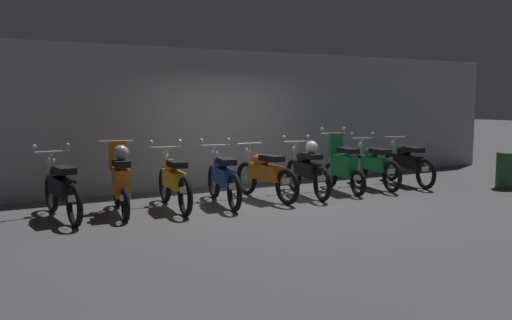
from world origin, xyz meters
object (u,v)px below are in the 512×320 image
(motorbike_slot_1, at_px, (120,180))
(motorbike_slot_8, at_px, (407,162))
(motorbike_slot_4, at_px, (265,173))
(motorbike_slot_3, at_px, (223,177))
(motorbike_slot_0, at_px, (61,188))
(trash_bin, at_px, (507,170))
(motorbike_slot_2, at_px, (174,180))
(motorbike_slot_5, at_px, (307,169))
(motorbike_slot_7, at_px, (374,164))
(motorbike_slot_6, at_px, (343,166))

(motorbike_slot_1, height_order, motorbike_slot_8, motorbike_slot_1)
(motorbike_slot_4, bearing_deg, motorbike_slot_3, -176.22)
(motorbike_slot_0, xyz_separation_m, motorbike_slot_4, (3.62, -0.07, -0.00))
(motorbike_slot_3, distance_m, trash_bin, 6.18)
(motorbike_slot_2, bearing_deg, motorbike_slot_1, 178.04)
(motorbike_slot_4, xyz_separation_m, motorbike_slot_8, (3.62, 0.02, 0.00))
(motorbike_slot_1, xyz_separation_m, motorbike_slot_3, (1.81, -0.08, -0.07))
(motorbike_slot_3, distance_m, motorbike_slot_5, 1.81)
(motorbike_slot_7, relative_size, trash_bin, 2.57)
(motorbike_slot_2, height_order, motorbike_slot_4, motorbike_slot_2)
(motorbike_slot_3, bearing_deg, motorbike_slot_6, 0.99)
(motorbike_slot_0, relative_size, motorbike_slot_2, 1.00)
(motorbike_slot_0, distance_m, motorbike_slot_7, 6.33)
(motorbike_slot_6, relative_size, motorbike_slot_7, 0.86)
(motorbike_slot_3, distance_m, motorbike_slot_8, 4.52)
(motorbike_slot_7, height_order, motorbike_slot_8, motorbike_slot_7)
(motorbike_slot_6, height_order, motorbike_slot_7, motorbike_slot_6)
(motorbike_slot_0, distance_m, trash_bin, 8.88)
(motorbike_slot_5, height_order, trash_bin, motorbike_slot_5)
(motorbike_slot_3, bearing_deg, motorbike_slot_1, 177.53)
(motorbike_slot_4, relative_size, motorbike_slot_6, 1.17)
(motorbike_slot_1, relative_size, motorbike_slot_3, 0.86)
(motorbike_slot_2, distance_m, motorbike_slot_4, 1.80)
(motorbike_slot_4, bearing_deg, trash_bin, -14.69)
(motorbike_slot_7, distance_m, trash_bin, 2.81)
(motorbike_slot_6, bearing_deg, motorbike_slot_2, -180.00)
(motorbike_slot_8, bearing_deg, motorbike_slot_1, -179.99)
(motorbike_slot_6, relative_size, motorbike_slot_8, 0.87)
(trash_bin, bearing_deg, motorbike_slot_0, 170.78)
(motorbike_slot_1, bearing_deg, motorbike_slot_4, -0.39)
(motorbike_slot_5, relative_size, motorbike_slot_6, 1.16)
(motorbike_slot_1, distance_m, trash_bin, 7.97)
(motorbike_slot_0, relative_size, trash_bin, 2.59)
(motorbike_slot_2, distance_m, motorbike_slot_8, 5.43)
(motorbike_slot_3, bearing_deg, motorbike_slot_5, 0.04)
(motorbike_slot_1, bearing_deg, motorbike_slot_7, 0.50)
(motorbike_slot_5, bearing_deg, motorbike_slot_2, 179.03)
(motorbike_slot_2, bearing_deg, motorbike_slot_6, 0.00)
(motorbike_slot_6, xyz_separation_m, motorbike_slot_7, (0.90, 0.08, -0.04))
(motorbike_slot_1, distance_m, motorbike_slot_2, 0.91)
(motorbike_slot_6, bearing_deg, trash_bin, -21.88)
(motorbike_slot_3, height_order, motorbike_slot_8, motorbike_slot_3)
(motorbike_slot_6, bearing_deg, motorbike_slot_1, 179.61)
(motorbike_slot_1, xyz_separation_m, motorbike_slot_2, (0.90, -0.03, -0.07))
(motorbike_slot_5, bearing_deg, motorbike_slot_8, 1.63)
(motorbike_slot_3, height_order, motorbike_slot_5, same)
(motorbike_slot_4, height_order, trash_bin, motorbike_slot_4)
(motorbike_slot_0, xyz_separation_m, motorbike_slot_2, (1.81, -0.09, 0.00))
(motorbike_slot_1, xyz_separation_m, motorbike_slot_4, (2.71, -0.02, -0.08))
(motorbike_slot_6, bearing_deg, motorbike_slot_0, 179.10)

